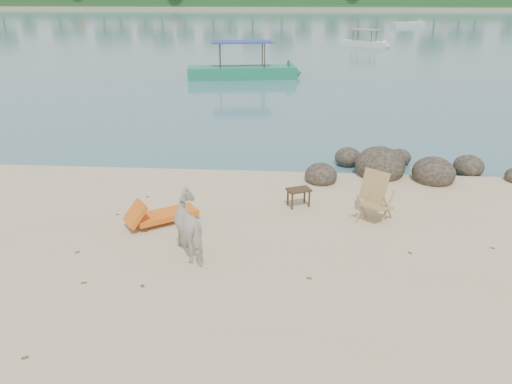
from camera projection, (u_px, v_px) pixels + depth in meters
water at (294, 18)px, 92.01m from camera, size 400.00×400.00×0.00m
far_shore at (295, 5)px, 165.89m from camera, size 420.00×90.00×1.40m
boulders at (398, 169)px, 14.17m from camera, size 6.17×2.76×1.05m
cow at (193, 227)px, 9.81m from camera, size 1.31×1.52×1.18m
side_table at (298, 199)px, 12.07m from camera, size 0.65×0.55×0.45m
lounge_chair at (166, 213)px, 11.23m from camera, size 1.77×1.49×0.52m
deck_chair at (375, 200)px, 11.21m from camera, size 1.01×1.02×1.07m
boat_near at (242, 48)px, 29.23m from camera, size 7.34×2.74×3.48m
boat_mid at (365, 32)px, 45.94m from camera, size 4.92×3.85×2.52m
boat_far at (408, 23)px, 71.48m from camera, size 5.85×4.11×0.69m
dead_leaves at (226, 268)px, 9.49m from camera, size 8.52×6.62×0.00m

